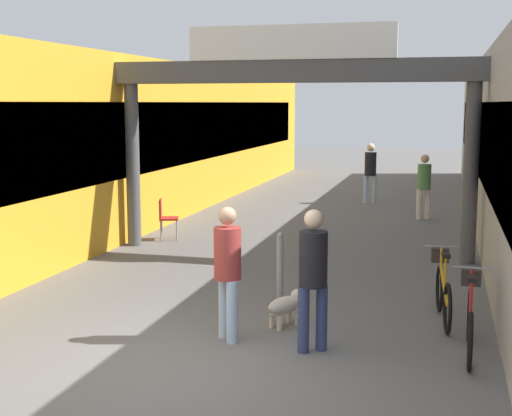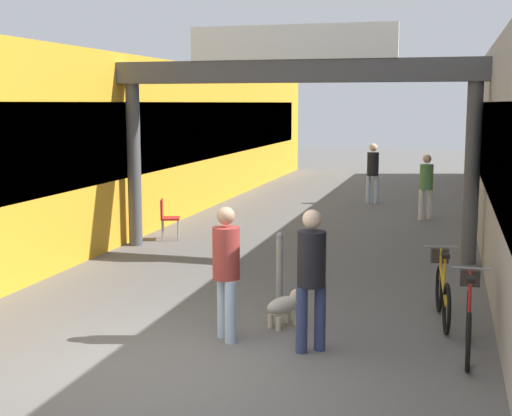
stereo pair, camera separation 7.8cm
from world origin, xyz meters
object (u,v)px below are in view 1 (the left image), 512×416
object	(u,v)px
pedestrian_companion	(313,271)
bollard_post_metal	(280,268)
bicycle_red_nearest	(470,317)
pedestrian_with_dog	(228,265)
pedestrian_elderly_walking	(370,169)
dog_on_leash	(287,305)
bicycle_orange_second	(443,289)
cafe_chair_red_nearer	(165,215)
pedestrian_carrying_crate	(424,182)

from	to	relation	value
pedestrian_companion	bollard_post_metal	world-z (taller)	pedestrian_companion
pedestrian_companion	bicycle_red_nearest	xyz separation A→B (m)	(1.82, 0.45, -0.55)
pedestrian_with_dog	pedestrian_elderly_walking	world-z (taller)	pedestrian_elderly_walking
pedestrian_companion	bicycle_red_nearest	distance (m)	1.95
bollard_post_metal	pedestrian_companion	bearing A→B (deg)	-66.21
dog_on_leash	bicycle_red_nearest	bearing A→B (deg)	-10.82
dog_on_leash	bollard_post_metal	distance (m)	1.07
dog_on_leash	pedestrian_elderly_walking	bearing A→B (deg)	90.63
pedestrian_companion	bicycle_orange_second	distance (m)	2.34
pedestrian_companion	bollard_post_metal	size ratio (longest dim) A/B	1.59
pedestrian_companion	bollard_post_metal	bearing A→B (deg)	113.79
bicycle_red_nearest	dog_on_leash	bearing A→B (deg)	169.18
bollard_post_metal	cafe_chair_red_nearer	size ratio (longest dim) A/B	1.22
dog_on_leash	bicycle_red_nearest	distance (m)	2.37
pedestrian_elderly_walking	dog_on_leash	size ratio (longest dim) A/B	2.73
pedestrian_companion	dog_on_leash	distance (m)	1.24
bollard_post_metal	bicycle_orange_second	bearing A→B (deg)	-4.35
cafe_chair_red_nearer	pedestrian_with_dog	bearing A→B (deg)	-61.46
pedestrian_carrying_crate	bicycle_red_nearest	distance (m)	10.02
pedestrian_carrying_crate	pedestrian_elderly_walking	world-z (taller)	pedestrian_elderly_walking
bicycle_orange_second	cafe_chair_red_nearer	world-z (taller)	bicycle_orange_second
pedestrian_carrying_crate	cafe_chair_red_nearer	size ratio (longest dim) A/B	1.87
pedestrian_with_dog	pedestrian_companion	world-z (taller)	pedestrian_companion
dog_on_leash	cafe_chair_red_nearer	distance (m)	6.50
pedestrian_companion	pedestrian_carrying_crate	xyz separation A→B (m)	(0.99, 10.42, -0.04)
dog_on_leash	bicycle_orange_second	xyz separation A→B (m)	(2.00, 0.81, 0.15)
pedestrian_elderly_walking	pedestrian_carrying_crate	bearing A→B (deg)	-57.70
pedestrian_companion	dog_on_leash	world-z (taller)	pedestrian_companion
bicycle_red_nearest	bicycle_orange_second	size ratio (longest dim) A/B	1.00
pedestrian_companion	cafe_chair_red_nearer	xyz separation A→B (m)	(-4.36, 6.12, -0.45)
dog_on_leash	bicycle_orange_second	size ratio (longest dim) A/B	0.39
pedestrian_carrying_crate	dog_on_leash	distance (m)	9.67
bicycle_orange_second	cafe_chair_red_nearer	distance (m)	7.34
pedestrian_companion	pedestrian_carrying_crate	bearing A→B (deg)	84.60
bicycle_red_nearest	cafe_chair_red_nearer	size ratio (longest dim) A/B	1.90
pedestrian_with_dog	cafe_chair_red_nearer	size ratio (longest dim) A/B	1.90
pedestrian_with_dog	bicycle_red_nearest	bearing A→B (deg)	6.09
pedestrian_companion	bicycle_red_nearest	world-z (taller)	pedestrian_companion
pedestrian_companion	bollard_post_metal	distance (m)	2.10
pedestrian_elderly_walking	dog_on_leash	bearing A→B (deg)	-89.37
pedestrian_carrying_crate	pedestrian_elderly_walking	bearing A→B (deg)	122.30
pedestrian_with_dog	bollard_post_metal	bearing A→B (deg)	81.17
bicycle_red_nearest	bollard_post_metal	distance (m)	3.01
pedestrian_carrying_crate	bollard_post_metal	world-z (taller)	pedestrian_carrying_crate
pedestrian_companion	pedestrian_elderly_walking	world-z (taller)	pedestrian_elderly_walking
dog_on_leash	bicycle_red_nearest	size ratio (longest dim) A/B	0.38
pedestrian_elderly_walking	cafe_chair_red_nearer	world-z (taller)	pedestrian_elderly_walking
pedestrian_carrying_crate	bicycle_orange_second	bearing A→B (deg)	-86.63
pedestrian_with_dog	bollard_post_metal	xyz separation A→B (m)	(0.27, 1.74, -0.42)
pedestrian_with_dog	bicycle_red_nearest	xyz separation A→B (m)	(2.92, 0.31, -0.53)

